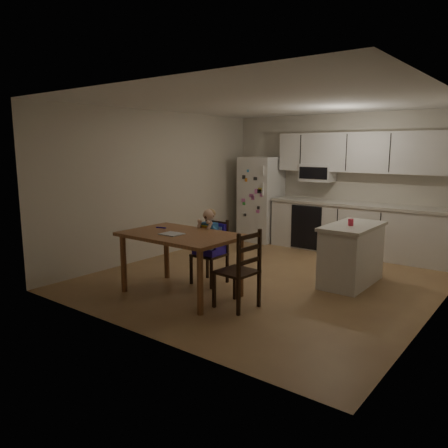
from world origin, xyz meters
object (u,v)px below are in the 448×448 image
Objects in this scene: kitchen_island at (352,254)px; chair_booster at (211,238)px; chair_side at (243,265)px; red_cup at (351,222)px; refrigerator at (261,199)px; dining_table at (181,242)px.

kitchen_island is 1.97m from chair_booster.
kitchen_island is 1.20× the size of chair_side.
red_cup is at bearing 33.30° from chair_booster.
red_cup is 1.79m from chair_side.
chair_booster is (-1.58, -1.16, 0.21)m from kitchen_island.
chair_side reaches higher than red_cup.
kitchen_island is 12.49× the size of red_cup.
chair_booster is (1.02, -2.86, -0.21)m from refrigerator.
red_cup is (2.60, -1.79, 0.04)m from refrigerator.
chair_booster is 1.11m from chair_side.
refrigerator is at bearing -145.66° from chair_side.
chair_booster is at bearing 90.06° from dining_table.
red_cup is 0.10× the size of chair_side.
red_cup is at bearing -90.50° from kitchen_island.
chair_side is at bearing -111.10° from red_cup.
refrigerator reaches higher than chair_booster.
dining_table is at bearing -82.95° from chair_side.
chair_booster is at bearing -70.29° from refrigerator.
red_cup is 1.92m from chair_booster.
kitchen_island is 0.47m from red_cup.
chair_side reaches higher than kitchen_island.
refrigerator is 1.49× the size of kitchen_island.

